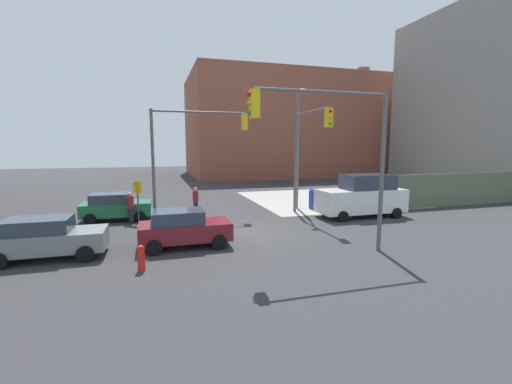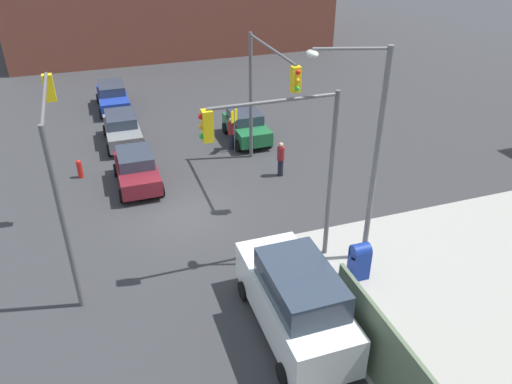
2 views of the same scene
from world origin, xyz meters
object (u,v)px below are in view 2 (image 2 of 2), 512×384
at_px(fire_hydrant, 80,168).
at_px(traffic_signal_nw_corner, 266,84).
at_px(hatchback_maroon, 137,169).
at_px(sedan_gray, 122,129).
at_px(mailbox_blue, 360,260).
at_px(traffic_signal_se_corner, 55,153).
at_px(van_white_delivery, 295,299).
at_px(hatchback_green, 246,126).
at_px(traffic_signal_ne_corner, 285,152).
at_px(hatchback_blue, 113,96).
at_px(pedestrian_waiting, 281,158).
at_px(pedestrian_crossing, 231,133).
at_px(street_lamp_corner, 367,144).

bearing_deg(fire_hydrant, traffic_signal_nw_corner, 72.35).
bearing_deg(hatchback_maroon, sedan_gray, -178.54).
bearing_deg(mailbox_blue, traffic_signal_nw_corner, -176.61).
relative_size(traffic_signal_se_corner, van_white_delivery, 1.20).
xyz_separation_m(fire_hydrant, hatchback_green, (-1.74, 9.15, 0.36)).
bearing_deg(traffic_signal_ne_corner, traffic_signal_se_corner, -107.13).
xyz_separation_m(traffic_signal_nw_corner, traffic_signal_ne_corner, (6.73, -1.78, -0.07)).
bearing_deg(sedan_gray, hatchback_blue, -179.68).
height_order(van_white_delivery, pedestrian_waiting, van_white_delivery).
bearing_deg(van_white_delivery, hatchback_maroon, -163.04).
distance_m(traffic_signal_se_corner, fire_hydrant, 8.39).
bearing_deg(traffic_signal_nw_corner, pedestrian_crossing, -168.90).
distance_m(hatchback_maroon, van_white_delivery, 11.71).
height_order(mailbox_blue, sedan_gray, sedan_gray).
height_order(sedan_gray, van_white_delivery, van_white_delivery).
xyz_separation_m(fire_hydrant, pedestrian_crossing, (-0.80, 8.00, 0.46)).
height_order(hatchback_green, hatchback_maroon, same).
xyz_separation_m(mailbox_blue, hatchback_maroon, (-9.52, -6.61, 0.08)).
bearing_deg(sedan_gray, traffic_signal_nw_corner, 44.62).
bearing_deg(traffic_signal_ne_corner, hatchback_blue, -166.54).
bearing_deg(traffic_signal_nw_corner, street_lamp_corner, 7.37).
xyz_separation_m(traffic_signal_nw_corner, traffic_signal_se_corner, (4.50, -9.00, -0.01)).
height_order(sedan_gray, hatchback_blue, same).
relative_size(traffic_signal_se_corner, street_lamp_corner, 0.81).
xyz_separation_m(traffic_signal_nw_corner, street_lamp_corner, (7.32, 0.95, 0.05)).
relative_size(traffic_signal_se_corner, hatchback_blue, 1.47).
distance_m(hatchback_green, van_white_delivery, 14.95).
bearing_deg(mailbox_blue, traffic_signal_se_corner, -112.46).
bearing_deg(pedestrian_waiting, fire_hydrant, -40.35).
relative_size(traffic_signal_nw_corner, hatchback_blue, 1.47).
bearing_deg(traffic_signal_se_corner, fire_hydrant, 177.64).
bearing_deg(hatchback_blue, hatchback_maroon, 0.86).
xyz_separation_m(traffic_signal_nw_corner, pedestrian_waiting, (0.23, 0.70, -3.73)).
bearing_deg(sedan_gray, fire_hydrant, -34.55).
bearing_deg(pedestrian_waiting, traffic_signal_ne_corner, 46.50).
bearing_deg(traffic_signal_nw_corner, hatchback_maroon, -100.10).
bearing_deg(fire_hydrant, pedestrian_crossing, 95.71).
bearing_deg(traffic_signal_ne_corner, sedan_gray, -161.10).
relative_size(sedan_gray, pedestrian_waiting, 2.34).
distance_m(mailbox_blue, pedestrian_crossing, 12.06).
relative_size(traffic_signal_ne_corner, street_lamp_corner, 0.81).
distance_m(traffic_signal_ne_corner, hatchback_green, 12.05).
bearing_deg(hatchback_green, sedan_gray, -105.23).
bearing_deg(van_white_delivery, traffic_signal_ne_corner, 164.69).
distance_m(traffic_signal_nw_corner, fire_hydrant, 10.04).
height_order(traffic_signal_se_corner, van_white_delivery, traffic_signal_se_corner).
height_order(traffic_signal_nw_corner, sedan_gray, traffic_signal_nw_corner).
bearing_deg(sedan_gray, street_lamp_corner, 27.79).
bearing_deg(hatchback_green, street_lamp_corner, 2.40).
height_order(traffic_signal_ne_corner, hatchback_blue, traffic_signal_ne_corner).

